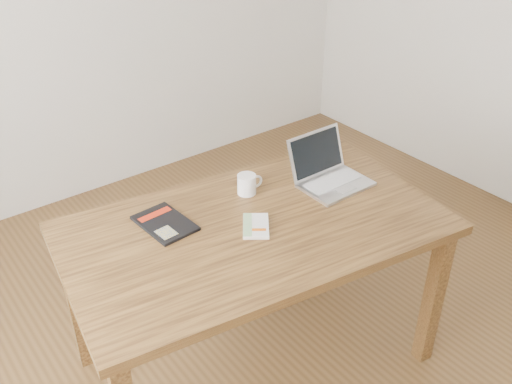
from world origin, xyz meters
TOP-DOWN VIEW (x-y plane):
  - room at (-0.07, 0.00)m, footprint 4.04×4.04m
  - desk at (-0.14, 0.13)m, footprint 1.59×1.05m
  - white_guidebook at (-0.16, 0.12)m, footprint 0.18×0.19m
  - black_guidebook at (-0.43, 0.35)m, footprint 0.18×0.26m
  - laptop at (0.31, 0.20)m, footprint 0.30×0.27m
  - coffee_mug at (-0.03, 0.34)m, footprint 0.12×0.08m

SIDE VIEW (x-z plane):
  - desk at x=-0.14m, z-range 0.29..1.04m
  - black_guidebook at x=-0.43m, z-range 0.75..0.76m
  - white_guidebook at x=-0.16m, z-range 0.75..0.76m
  - laptop at x=0.31m, z-range 0.69..0.89m
  - coffee_mug at x=-0.03m, z-range 0.75..0.84m
  - room at x=-0.07m, z-range 0.01..2.71m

